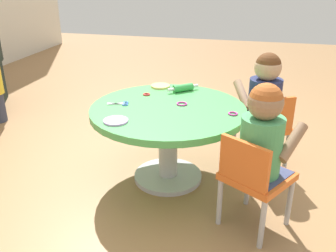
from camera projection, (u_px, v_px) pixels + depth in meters
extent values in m
plane|color=#9E7247|center=(168.00, 178.00, 2.43)|extent=(10.00, 10.00, 0.00)
cylinder|color=silver|center=(168.00, 176.00, 2.42)|extent=(0.44, 0.44, 0.03)
cylinder|color=silver|center=(168.00, 147.00, 2.34)|extent=(0.12, 0.12, 0.46)
cylinder|color=#4CB259|center=(168.00, 110.00, 2.24)|extent=(0.95, 0.95, 0.04)
cylinder|color=#B7B7BC|center=(289.00, 202.00, 1.94)|extent=(0.03, 0.03, 0.28)
cylinder|color=#B7B7BC|center=(248.00, 183.00, 2.11)|extent=(0.03, 0.03, 0.28)
cylinder|color=#B7B7BC|center=(262.00, 224.00, 1.77)|extent=(0.03, 0.03, 0.28)
cylinder|color=#B7B7BC|center=(220.00, 202.00, 1.94)|extent=(0.03, 0.03, 0.28)
cube|color=orange|center=(257.00, 176.00, 1.88)|extent=(0.41, 0.41, 0.04)
cube|color=orange|center=(244.00, 163.00, 1.74)|extent=(0.16, 0.24, 0.22)
cube|color=#3F4772|center=(257.00, 176.00, 1.88)|extent=(0.38, 0.37, 0.04)
cylinder|color=#4CA566|center=(261.00, 146.00, 1.81)|extent=(0.21, 0.21, 0.30)
sphere|color=#997051|center=(266.00, 103.00, 1.72)|extent=(0.17, 0.17, 0.17)
sphere|color=#B25926|center=(266.00, 100.00, 1.72)|extent=(0.16, 0.16, 0.16)
cylinder|color=#997051|center=(292.00, 142.00, 1.79)|extent=(0.21, 0.16, 0.17)
cylinder|color=#997051|center=(254.00, 129.00, 1.94)|extent=(0.21, 0.16, 0.17)
cylinder|color=#B7B7BC|center=(266.00, 137.00, 2.68)|extent=(0.03, 0.03, 0.28)
cylinder|color=#B7B7BC|center=(234.00, 141.00, 2.62)|extent=(0.03, 0.03, 0.28)
cylinder|color=#B7B7BC|center=(286.00, 153.00, 2.45)|extent=(0.03, 0.03, 0.28)
cylinder|color=#B7B7BC|center=(251.00, 158.00, 2.39)|extent=(0.03, 0.03, 0.28)
cube|color=orange|center=(262.00, 126.00, 2.47)|extent=(0.41, 0.41, 0.04)
cube|color=orange|center=(274.00, 115.00, 2.30)|extent=(0.15, 0.25, 0.22)
cube|color=#3F4772|center=(262.00, 125.00, 2.47)|extent=(0.37, 0.36, 0.04)
cylinder|color=navy|center=(264.00, 101.00, 2.40)|extent=(0.21, 0.21, 0.30)
sphere|color=tan|center=(268.00, 67.00, 2.31)|extent=(0.17, 0.17, 0.17)
sphere|color=#593319|center=(268.00, 65.00, 2.31)|extent=(0.16, 0.16, 0.16)
cylinder|color=tan|center=(272.00, 92.00, 2.51)|extent=(0.21, 0.15, 0.17)
cylinder|color=tan|center=(242.00, 95.00, 2.45)|extent=(0.21, 0.15, 0.17)
cylinder|color=green|center=(183.00, 88.00, 2.50)|extent=(0.13, 0.14, 0.05)
cylinder|color=white|center=(171.00, 90.00, 2.46)|extent=(0.05, 0.05, 0.02)
cylinder|color=white|center=(195.00, 86.00, 2.54)|extent=(0.05, 0.05, 0.02)
cube|color=silver|center=(116.00, 104.00, 2.27)|extent=(0.06, 0.10, 0.01)
cube|color=silver|center=(116.00, 104.00, 2.27)|extent=(0.02, 0.11, 0.01)
torus|color=#3F72CC|center=(126.00, 103.00, 2.29)|extent=(0.05, 0.05, 0.01)
torus|color=#3F72CC|center=(125.00, 105.00, 2.26)|extent=(0.05, 0.05, 0.01)
cylinder|color=#F2CC72|center=(160.00, 86.00, 2.60)|extent=(0.13, 0.13, 0.01)
cylinder|color=#CC99E5|center=(116.00, 121.00, 2.02)|extent=(0.14, 0.14, 0.01)
torus|color=#D83FA5|center=(233.00, 114.00, 2.12)|extent=(0.06, 0.06, 0.01)
torus|color=#D83FA5|center=(182.00, 104.00, 2.27)|extent=(0.07, 0.07, 0.01)
torus|color=red|center=(147.00, 94.00, 2.44)|extent=(0.05, 0.05, 0.01)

